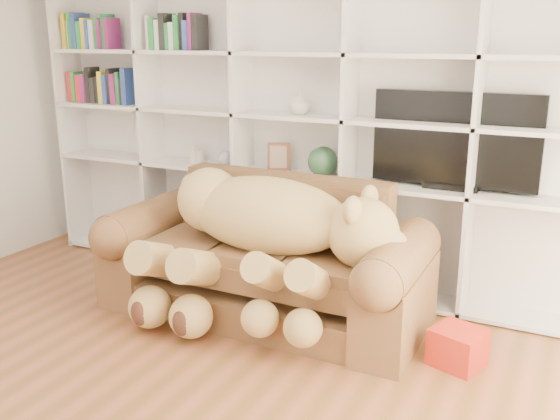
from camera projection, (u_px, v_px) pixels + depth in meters
The scene contains 13 objects.
wall_back at pixel (305, 107), 4.78m from camera, with size 5.00×0.02×2.70m, color white.
bookshelf at pixel (269, 113), 4.77m from camera, with size 4.43×0.35×2.40m.
sofa at pixel (266, 265), 4.30m from camera, with size 2.20×0.95×0.92m.
teddy_bear at pixel (262, 232), 4.03m from camera, with size 1.70×0.92×0.99m.
throw_pillow at pixel (220, 208), 4.54m from camera, with size 0.38×0.12×0.38m, color maroon.
gift_box at pixel (458, 347), 3.66m from camera, with size 0.28×0.26×0.22m, color red.
tv at pixel (455, 141), 4.19m from camera, with size 1.11×0.18×0.66m.
picture_frame at pixel (279, 157), 4.76m from camera, with size 0.17×0.03×0.22m, color #552E1D.
green_vase at pixel (323, 162), 4.61m from camera, with size 0.22×0.22×0.22m, color #2C5634.
figurine_tall at pixel (194, 154), 5.11m from camera, with size 0.07×0.07×0.15m, color beige.
figurine_short at pixel (200, 156), 5.09m from camera, with size 0.07×0.07×0.12m, color beige.
snow_globe at pixel (226, 158), 4.98m from camera, with size 0.12×0.12×0.12m, color silver.
shelf_vase at pixel (299, 103), 4.58m from camera, with size 0.16×0.16×0.17m, color beige.
Camera 1 is at (1.97, -1.90, 1.88)m, focal length 40.00 mm.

